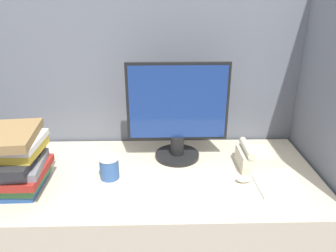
% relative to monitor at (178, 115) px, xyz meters
% --- Properties ---
extents(cubicle_panel_rear, '(1.94, 0.04, 1.63)m').
position_rel_monitor_xyz_m(cubicle_panel_rear, '(-0.10, 0.24, -0.16)').
color(cubicle_panel_rear, slate).
rests_on(cubicle_panel_rear, ground_plane).
extents(cubicle_panel_right, '(0.04, 0.80, 1.63)m').
position_rel_monitor_xyz_m(cubicle_panel_right, '(0.70, -0.14, -0.16)').
color(cubicle_panel_right, slate).
rests_on(cubicle_panel_right, ground_plane).
extents(desk, '(1.54, 0.74, 0.74)m').
position_rel_monitor_xyz_m(desk, '(-0.10, -0.17, -0.60)').
color(desk, beige).
rests_on(desk, ground_plane).
extents(monitor, '(0.51, 0.23, 0.50)m').
position_rel_monitor_xyz_m(monitor, '(0.00, 0.00, 0.00)').
color(monitor, black).
rests_on(monitor, desk).
extents(keyboard, '(0.42, 0.17, 0.02)m').
position_rel_monitor_xyz_m(keyboard, '(-0.00, -0.27, -0.23)').
color(keyboard, silver).
rests_on(keyboard, desk).
extents(mouse, '(0.07, 0.04, 0.03)m').
position_rel_monitor_xyz_m(mouse, '(0.29, -0.26, -0.22)').
color(mouse, silver).
rests_on(mouse, desk).
extents(coffee_cup, '(0.09, 0.09, 0.11)m').
position_rel_monitor_xyz_m(coffee_cup, '(-0.33, -0.20, -0.18)').
color(coffee_cup, '#335999').
rests_on(coffee_cup, desk).
extents(book_stack, '(0.24, 0.31, 0.28)m').
position_rel_monitor_xyz_m(book_stack, '(-0.71, -0.28, -0.10)').
color(book_stack, '#264C8C').
rests_on(book_stack, desk).
extents(desk_telephone, '(0.16, 0.18, 0.13)m').
position_rel_monitor_xyz_m(desk_telephone, '(0.37, -0.12, -0.18)').
color(desk_telephone, beige).
rests_on(desk_telephone, desk).
extents(paper_pile, '(0.20, 0.24, 0.01)m').
position_rel_monitor_xyz_m(paper_pile, '(0.44, -0.28, -0.23)').
color(paper_pile, white).
rests_on(paper_pile, desk).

